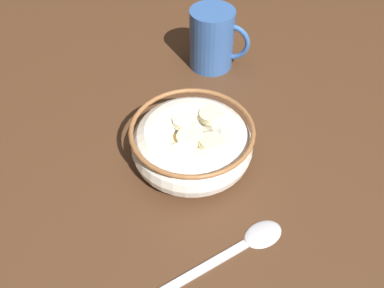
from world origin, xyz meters
The scene contains 4 objects.
ground_plane centered at (0.00, 0.00, -1.00)cm, with size 136.52×136.52×2.00cm, color #472B19.
cereal_bowl centered at (0.00, 0.01, 3.22)cm, with size 15.40×15.40×6.29cm.
spoon centered at (9.45, -9.88, 0.34)cm, with size 12.25×13.27×0.80cm.
coffee_mug centered at (-2.86, 21.03, 4.81)cm, with size 10.11×7.01×9.63cm.
Camera 1 is at (10.08, -33.73, 40.52)cm, focal length 38.36 mm.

